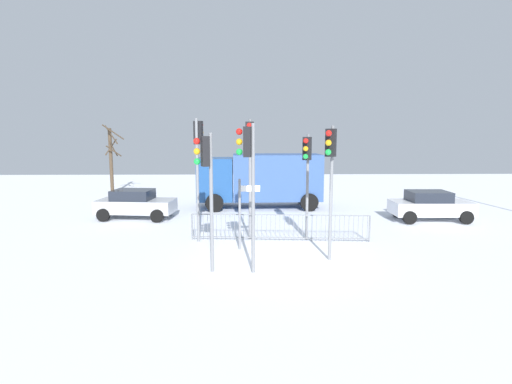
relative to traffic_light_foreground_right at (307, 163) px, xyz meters
name	(u,v)px	position (x,y,z in m)	size (l,w,h in m)	color
ground_plane	(286,259)	(-1.04, -2.45, -3.10)	(60.00, 60.00, 0.00)	white
traffic_light_foreground_right	(307,163)	(0.00, 0.00, 0.00)	(0.38, 0.54, 4.23)	slate
traffic_light_mid_left	(250,153)	(-2.24, 0.03, 0.42)	(0.34, 0.57, 4.82)	slate
traffic_light_mid_right	(198,152)	(-4.25, 0.06, 0.44)	(0.37, 0.55, 4.85)	slate
traffic_light_rear_left	(248,164)	(-2.32, -3.80, 0.24)	(0.57, 0.35, 4.56)	slate
traffic_light_rear_right	(330,163)	(0.37, -2.71, 0.20)	(0.41, 0.52, 4.51)	slate
traffic_light_foreground_left	(206,171)	(-3.58, -3.76, 0.03)	(0.55, 0.37, 4.28)	slate
direction_sign_post	(242,210)	(-2.56, -1.26, -1.62)	(0.79, 0.09, 2.63)	slate
pedestrian_guard_railing	(280,227)	(-1.05, -0.04, -2.55)	(7.14, 0.58, 1.07)	slate
car_white_mid	(430,205)	(6.68, 3.69, -2.34)	(3.83, 1.98, 1.47)	silver
car_silver_near	(135,204)	(-8.00, 4.52, -2.34)	(3.95, 2.25, 1.47)	#B2B5BA
delivery_truck	(261,178)	(-1.56, 7.47, -1.37)	(7.10, 2.83, 3.10)	#33518C
bare_tree_left	(111,158)	(-11.97, 13.25, -0.55)	(1.58, 1.59, 4.92)	#473828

